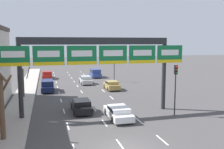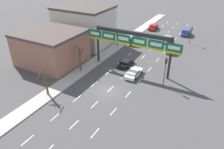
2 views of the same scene
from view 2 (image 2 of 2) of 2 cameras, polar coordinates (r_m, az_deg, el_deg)
name	(u,v)px [view 2 (image 2 of 2)]	position (r m, az deg, el deg)	size (l,w,h in m)	color
ground_plane	(108,92)	(36.16, -1.17, -4.58)	(220.00, 220.00, 0.00)	#474444
sidewalk_left	(69,80)	(40.13, -11.15, -1.37)	(2.80, 110.00, 0.15)	#A8A399
lane_dashes	(139,61)	(46.83, 7.06, 3.48)	(6.72, 67.00, 0.01)	white
sign_gantry	(132,40)	(40.65, 5.18, 9.09)	(18.62, 0.70, 7.80)	#232628
building_near	(51,47)	(46.50, -15.53, 6.88)	(12.06, 11.03, 6.62)	#9E6651
building_far	(85,25)	(55.24, -7.17, 12.59)	(12.77, 10.37, 9.23)	beige
car_silver	(167,39)	(58.82, 14.09, 9.01)	(1.82, 4.36, 1.42)	#B7B7BC
suv_navy	(135,40)	(56.00, 6.07, 8.92)	(1.87, 4.64, 1.70)	#19234C
suv_blue	(186,32)	(65.38, 18.82, 10.53)	(1.95, 4.47, 1.78)	navy
car_black	(126,63)	(44.31, 3.64, 3.14)	(1.88, 4.34, 1.34)	black
car_red	(153,27)	(68.23, 10.74, 12.13)	(1.95, 4.42, 1.51)	maroon
car_gold	(172,49)	(52.43, 15.39, 6.35)	(1.84, 4.09, 1.37)	#A88947
car_white	(134,73)	(40.59, 5.68, 0.40)	(1.91, 4.67, 1.22)	silver
traffic_light_near_gantry	(191,32)	(58.27, 20.03, 10.34)	(0.30, 0.35, 4.26)	black
traffic_light_mid_block	(165,66)	(37.32, 13.80, 2.05)	(0.30, 0.35, 5.08)	black
tree_bare_closest	(45,81)	(35.64, -16.98, -1.73)	(1.88, 1.85, 4.82)	brown
tree_bare_second	(117,37)	(53.50, 1.44, 9.73)	(1.77, 1.76, 4.61)	brown
tree_bare_third	(80,57)	(41.72, -8.42, 4.46)	(1.86, 1.85, 5.34)	brown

